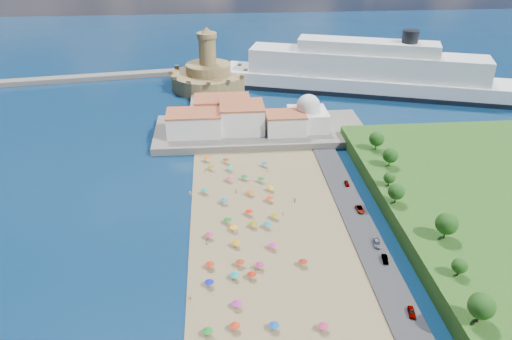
{
  "coord_description": "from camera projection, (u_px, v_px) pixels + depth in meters",
  "views": [
    {
      "loc": [
        -8.73,
        -123.9,
        87.13
      ],
      "look_at": [
        4.0,
        25.0,
        8.0
      ],
      "focal_mm": 35.0,
      "sensor_mm": 36.0,
      "label": 1
    }
  ],
  "objects": [
    {
      "name": "domed_building",
      "position": [
        308.0,
        115.0,
        211.1
      ],
      "size": [
        16.0,
        16.0,
        15.0
      ],
      "color": "silver",
      "rests_on": "terrace"
    },
    {
      "name": "cruise_ship",
      "position": [
        365.0,
        74.0,
        260.11
      ],
      "size": [
        151.53,
        68.28,
        33.22
      ],
      "color": "black",
      "rests_on": "ground"
    },
    {
      "name": "terrace",
      "position": [
        260.0,
        131.0,
        214.86
      ],
      "size": [
        90.0,
        36.0,
        3.0
      ],
      "primitive_type": "cube",
      "color": "#59544C",
      "rests_on": "ground"
    },
    {
      "name": "ground",
      "position": [
        250.0,
        232.0,
        150.53
      ],
      "size": [
        700.0,
        700.0,
        0.0
      ],
      "primitive_type": "plane",
      "color": "#071938",
      "rests_on": "ground"
    },
    {
      "name": "waterfront_buildings",
      "position": [
        230.0,
        118.0,
        211.46
      ],
      "size": [
        57.0,
        29.0,
        11.0
      ],
      "color": "silver",
      "rests_on": "terrace"
    },
    {
      "name": "breakwater",
      "position": [
        32.0,
        81.0,
        276.36
      ],
      "size": [
        199.03,
        34.77,
        2.6
      ],
      "primitive_type": "cube",
      "rotation": [
        0.0,
        0.0,
        0.14
      ],
      "color": "#59544C",
      "rests_on": "ground"
    },
    {
      "name": "hillside_trees",
      "position": [
        426.0,
        214.0,
        140.91
      ],
      "size": [
        13.0,
        106.87,
        7.88
      ],
      "color": "#382314",
      "rests_on": "hillside"
    },
    {
      "name": "beachgoers",
      "position": [
        243.0,
        236.0,
        146.87
      ],
      "size": [
        35.69,
        94.97,
        1.87
      ],
      "color": "tan",
      "rests_on": "beach"
    },
    {
      "name": "parked_cars",
      "position": [
        374.0,
        237.0,
        146.34
      ],
      "size": [
        2.7,
        66.96,
        1.37
      ],
      "color": "gray",
      "rests_on": "promenade"
    },
    {
      "name": "beach_parasols",
      "position": [
        247.0,
        250.0,
        139.15
      ],
      "size": [
        30.03,
        115.76,
        2.2
      ],
      "color": "gray",
      "rests_on": "beach"
    },
    {
      "name": "fortress",
      "position": [
        209.0,
        75.0,
        268.01
      ],
      "size": [
        40.0,
        40.0,
        32.4
      ],
      "color": "#9B7F4D",
      "rests_on": "ground"
    },
    {
      "name": "jetty",
      "position": [
        209.0,
        105.0,
        244.16
      ],
      "size": [
        18.0,
        70.0,
        2.4
      ],
      "primitive_type": "cube",
      "color": "#59544C",
      "rests_on": "ground"
    }
  ]
}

